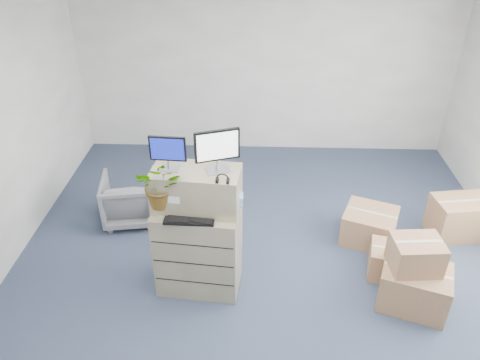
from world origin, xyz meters
name	(u,v)px	position (x,y,z in m)	size (l,w,h in m)	color
ground	(265,293)	(0.00, 0.00, 0.00)	(7.00, 7.00, 0.00)	#29364A
wall_back	(265,68)	(0.00, 3.51, 1.40)	(6.00, 0.02, 2.80)	#B3B1AA
filing_cabinet_lower	(199,248)	(-0.72, 0.12, 0.51)	(0.88, 0.54, 1.03)	gray
filing_cabinet_upper	(196,189)	(-0.72, 0.17, 1.25)	(0.88, 0.44, 0.44)	gray
monitor_left	(168,151)	(-0.98, 0.19, 1.67)	(0.36, 0.15, 0.36)	#99999E
monitor_right	(217,149)	(-0.50, 0.17, 1.71)	(0.43, 0.24, 0.44)	#99999E
headphones	(223,179)	(-0.44, -0.04, 1.50)	(0.13, 0.13, 0.01)	black
keyboard	(190,219)	(-0.77, -0.05, 1.04)	(0.50, 0.21, 0.03)	black
mouse	(223,219)	(-0.44, -0.04, 1.04)	(0.08, 0.05, 0.03)	silver
water_bottle	(204,195)	(-0.65, 0.20, 1.15)	(0.07, 0.07, 0.25)	#97999F
phone_dock	(192,203)	(-0.78, 0.17, 1.07)	(0.07, 0.06, 0.14)	silver
external_drive	(229,202)	(-0.39, 0.23, 1.06)	(0.21, 0.16, 0.06)	black
tissue_box	(231,199)	(-0.37, 0.17, 1.14)	(0.25, 0.12, 0.09)	#4483E8
potted_plant	(162,190)	(-1.05, 0.07, 1.29)	(0.51, 0.55, 0.47)	#A8BD98
office_chair	(130,197)	(-1.78, 1.33, 0.36)	(0.69, 0.65, 0.71)	slate
cardboard_boxes	(415,245)	(1.75, 0.56, 0.27)	(1.97, 1.90, 0.82)	brown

